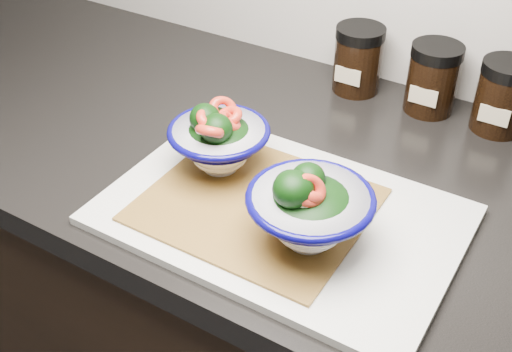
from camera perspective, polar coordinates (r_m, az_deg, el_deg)
The scene contains 8 objects.
countertop at distance 0.89m, azimuth 15.33°, elevation -3.75°, with size 3.50×0.60×0.04m, color black.
cutting_board at distance 0.83m, azimuth 2.21°, elevation -3.47°, with size 0.45×0.30×0.01m, color beige.
bamboo_mat at distance 0.83m, azimuth 0.00°, elevation -2.53°, with size 0.28×0.24×0.00m, color olive.
bowl_left at distance 0.87m, azimuth -3.37°, elevation 3.27°, with size 0.14×0.14×0.11m.
bowl_right at distance 0.75m, azimuth 4.67°, elevation -2.89°, with size 0.15×0.15×0.12m.
spice_jar_a at distance 1.10m, azimuth 9.06°, elevation 10.22°, with size 0.08×0.08×0.11m.
spice_jar_b at distance 1.07m, azimuth 15.44°, elevation 8.37°, with size 0.08×0.08×0.11m.
spice_jar_c at distance 1.05m, azimuth 21.09°, elevation 6.62°, with size 0.08×0.08×0.11m.
Camera 1 is at (0.14, 0.77, 1.44)m, focal length 45.00 mm.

